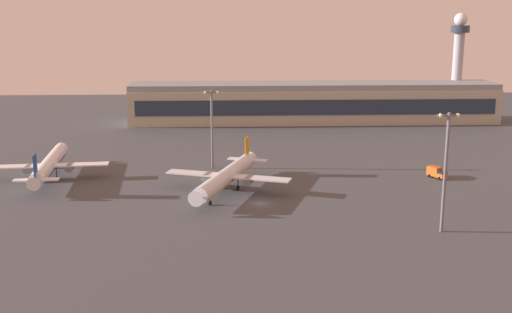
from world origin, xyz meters
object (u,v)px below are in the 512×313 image
apron_light_central (446,165)px  airplane_taxiway_distant (227,176)px  apron_light_west (212,124)px  airplane_mid_apron (49,165)px  catering_truck (437,172)px  control_tower (458,58)px

apron_light_central → airplane_taxiway_distant: bearing=144.4°
airplane_taxiway_distant → apron_light_west: (-4.40, 24.97, 9.23)m
airplane_taxiway_distant → airplane_mid_apron: size_ratio=0.99×
catering_truck → apron_light_west: 65.58m
airplane_taxiway_distant → apron_light_west: bearing=-61.0°
control_tower → apron_light_west: control_tower is taller
catering_truck → apron_light_central: 47.23m
catering_truck → apron_light_west: size_ratio=0.26×
airplane_taxiway_distant → apron_light_central: bearing=163.4°
apron_light_west → apron_light_central: apron_light_central is taller
airplane_mid_apron → airplane_taxiway_distant: bearing=-21.6°
airplane_mid_apron → control_tower: bearing=28.4°
control_tower → apron_light_central: 156.69m
apron_light_central → apron_light_west: bearing=130.9°
airplane_mid_apron → apron_light_west: bearing=7.8°
airplane_taxiway_distant → catering_truck: airplane_taxiway_distant is taller
airplane_taxiway_distant → apron_light_central: (45.29, -32.43, 10.42)m
airplane_taxiway_distant → apron_light_central: 56.67m
catering_truck → apron_light_central: size_ratio=0.24×
airplane_taxiway_distant → apron_light_west: 26.98m
control_tower → apron_light_central: (-55.03, -146.28, -11.21)m
catering_truck → apron_light_west: apron_light_west is taller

